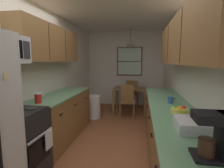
{
  "coord_description": "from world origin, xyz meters",
  "views": [
    {
      "loc": [
        0.56,
        -2.43,
        1.54
      ],
      "look_at": [
        -0.05,
        1.16,
        1.06
      ],
      "focal_mm": 27.74,
      "sensor_mm": 36.0,
      "label": 1
    }
  ],
  "objects_px": {
    "fruit_bowl": "(180,110)",
    "dish_rack": "(192,125)",
    "dining_table": "(130,91)",
    "mug_by_coffeemaker": "(171,100)",
    "stove_range": "(17,145)",
    "storage_canister": "(38,98)",
    "dining_chair_near": "(127,99)",
    "coffee_maker": "(216,135)",
    "trash_bin": "(94,107)",
    "dining_chair_far": "(132,92)",
    "microwave_over_range": "(1,49)"
  },
  "relations": [
    {
      "from": "fruit_bowl",
      "to": "dish_rack",
      "type": "xyz_separation_m",
      "value": [
        -0.01,
        -0.56,
        0.01
      ]
    },
    {
      "from": "dining_table",
      "to": "mug_by_coffeemaker",
      "type": "bearing_deg",
      "value": -72.88
    },
    {
      "from": "stove_range",
      "to": "storage_canister",
      "type": "distance_m",
      "value": 0.73
    },
    {
      "from": "dining_chair_near",
      "to": "storage_canister",
      "type": "distance_m",
      "value": 2.62
    },
    {
      "from": "dining_table",
      "to": "coffee_maker",
      "type": "bearing_deg",
      "value": -78.7
    },
    {
      "from": "trash_bin",
      "to": "fruit_bowl",
      "type": "relative_size",
      "value": 2.96
    },
    {
      "from": "dining_chair_near",
      "to": "dining_chair_far",
      "type": "relative_size",
      "value": 1.0
    },
    {
      "from": "dining_chair_near",
      "to": "dining_chair_far",
      "type": "distance_m",
      "value": 1.22
    },
    {
      "from": "dish_rack",
      "to": "dining_table",
      "type": "bearing_deg",
      "value": 102.6
    },
    {
      "from": "dining_chair_far",
      "to": "dish_rack",
      "type": "xyz_separation_m",
      "value": [
        0.77,
        -4.23,
        0.45
      ]
    },
    {
      "from": "microwave_over_range",
      "to": "dining_chair_near",
      "type": "height_order",
      "value": "microwave_over_range"
    },
    {
      "from": "dish_rack",
      "to": "coffee_maker",
      "type": "bearing_deg",
      "value": -88.65
    },
    {
      "from": "stove_range",
      "to": "dining_chair_far",
      "type": "height_order",
      "value": "stove_range"
    },
    {
      "from": "dining_chair_far",
      "to": "dining_chair_near",
      "type": "bearing_deg",
      "value": -93.43
    },
    {
      "from": "trash_bin",
      "to": "dish_rack",
      "type": "relative_size",
      "value": 1.82
    },
    {
      "from": "dining_table",
      "to": "coffee_maker",
      "type": "distance_m",
      "value": 4.21
    },
    {
      "from": "dish_rack",
      "to": "stove_range",
      "type": "bearing_deg",
      "value": 174.21
    },
    {
      "from": "storage_canister",
      "to": "dining_table",
      "type": "bearing_deg",
      "value": 67.08
    },
    {
      "from": "dining_table",
      "to": "storage_canister",
      "type": "relative_size",
      "value": 6.17
    },
    {
      "from": "trash_bin",
      "to": "fruit_bowl",
      "type": "bearing_deg",
      "value": -52.11
    },
    {
      "from": "dining_table",
      "to": "trash_bin",
      "type": "xyz_separation_m",
      "value": [
        -0.92,
        -0.82,
        -0.31
      ]
    },
    {
      "from": "stove_range",
      "to": "storage_canister",
      "type": "xyz_separation_m",
      "value": [
        -0.01,
        0.52,
        0.51
      ]
    },
    {
      "from": "mug_by_coffeemaker",
      "to": "dish_rack",
      "type": "relative_size",
      "value": 0.37
    },
    {
      "from": "dining_table",
      "to": "stove_range",
      "type": "bearing_deg",
      "value": -109.62
    },
    {
      "from": "dining_table",
      "to": "dining_chair_near",
      "type": "relative_size",
      "value": 1.08
    },
    {
      "from": "dining_chair_far",
      "to": "fruit_bowl",
      "type": "relative_size",
      "value": 4.3
    },
    {
      "from": "dish_rack",
      "to": "trash_bin",
      "type": "bearing_deg",
      "value": 121.79
    },
    {
      "from": "storage_canister",
      "to": "dish_rack",
      "type": "xyz_separation_m",
      "value": [
        2.03,
        -0.73,
        -0.03
      ]
    },
    {
      "from": "fruit_bowl",
      "to": "coffee_maker",
      "type": "bearing_deg",
      "value": -89.77
    },
    {
      "from": "microwave_over_range",
      "to": "dining_chair_near",
      "type": "xyz_separation_m",
      "value": [
        1.3,
        2.81,
        -1.18
      ]
    },
    {
      "from": "dining_table",
      "to": "storage_canister",
      "type": "height_order",
      "value": "storage_canister"
    },
    {
      "from": "mug_by_coffeemaker",
      "to": "dish_rack",
      "type": "distance_m",
      "value": 1.06
    },
    {
      "from": "dining_chair_far",
      "to": "trash_bin",
      "type": "height_order",
      "value": "dining_chair_far"
    },
    {
      "from": "storage_canister",
      "to": "dish_rack",
      "type": "bearing_deg",
      "value": -19.68
    },
    {
      "from": "stove_range",
      "to": "fruit_bowl",
      "type": "bearing_deg",
      "value": 9.89
    },
    {
      "from": "coffee_maker",
      "to": "fruit_bowl",
      "type": "height_order",
      "value": "coffee_maker"
    },
    {
      "from": "coffee_maker",
      "to": "dish_rack",
      "type": "bearing_deg",
      "value": 91.35
    },
    {
      "from": "fruit_bowl",
      "to": "microwave_over_range",
      "type": "bearing_deg",
      "value": -170.62
    },
    {
      "from": "dining_chair_far",
      "to": "mug_by_coffeemaker",
      "type": "bearing_deg",
      "value": -76.65
    },
    {
      "from": "dining_chair_near",
      "to": "storage_canister",
      "type": "bearing_deg",
      "value": -117.45
    },
    {
      "from": "stove_range",
      "to": "dining_chair_far",
      "type": "bearing_deg",
      "value": 72.67
    },
    {
      "from": "dining_chair_far",
      "to": "dining_table",
      "type": "bearing_deg",
      "value": -93.51
    },
    {
      "from": "mug_by_coffeemaker",
      "to": "dish_rack",
      "type": "bearing_deg",
      "value": -88.92
    },
    {
      "from": "dining_chair_near",
      "to": "dining_chair_far",
      "type": "bearing_deg",
      "value": 86.57
    },
    {
      "from": "stove_range",
      "to": "dish_rack",
      "type": "relative_size",
      "value": 3.24
    },
    {
      "from": "microwave_over_range",
      "to": "coffee_maker",
      "type": "bearing_deg",
      "value": -17.83
    },
    {
      "from": "storage_canister",
      "to": "coffee_maker",
      "type": "relative_size",
      "value": 0.51
    },
    {
      "from": "microwave_over_range",
      "to": "dining_chair_far",
      "type": "distance_m",
      "value": 4.41
    },
    {
      "from": "dining_chair_far",
      "to": "storage_canister",
      "type": "relative_size",
      "value": 5.7
    },
    {
      "from": "dining_table",
      "to": "dining_chair_near",
      "type": "xyz_separation_m",
      "value": [
        -0.04,
        -0.61,
        -0.12
      ]
    }
  ]
}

